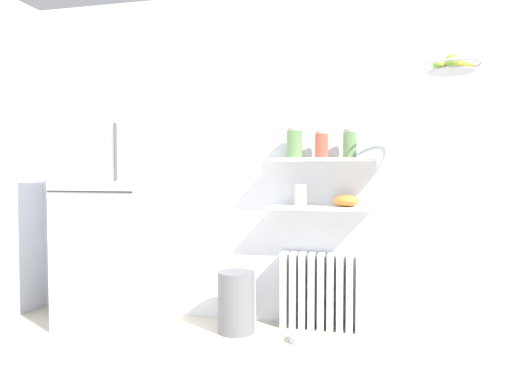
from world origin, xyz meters
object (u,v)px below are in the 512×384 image
object	(u,v)px
radiator	(321,291)
vase	(300,195)
storage_jar_1	(322,145)
shelf_bowl	(346,201)
hanging_fruit_basket	(451,66)
storage_jar_0	(294,143)
trash_bin	(236,302)
refrigerator	(114,216)
pet_food_bowl	(304,338)
storage_jar_2	(350,144)

from	to	relation	value
radiator	vase	world-z (taller)	vase
storage_jar_1	shelf_bowl	xyz separation A→B (m)	(0.18, 0.00, -0.41)
radiator	hanging_fruit_basket	world-z (taller)	hanging_fruit_basket
storage_jar_0	trash_bin	xyz separation A→B (m)	(-0.40, -0.19, -1.18)
refrigerator	radiator	world-z (taller)	refrigerator
refrigerator	storage_jar_1	size ratio (longest dim) A/B	8.62
storage_jar_1	pet_food_bowl	world-z (taller)	storage_jar_1
storage_jar_0	storage_jar_2	bearing A→B (deg)	-0.00
storage_jar_0	pet_food_bowl	xyz separation A→B (m)	(0.12, -0.27, -1.38)
radiator	vase	bearing A→B (deg)	-169.24
storage_jar_0	shelf_bowl	size ratio (longest dim) A/B	1.15
storage_jar_0	storage_jar_1	bearing A→B (deg)	-0.00
radiator	refrigerator	bearing A→B (deg)	-171.17
vase	shelf_bowl	bearing A→B (deg)	0.00
radiator	shelf_bowl	xyz separation A→B (m)	(0.18, -0.03, 0.69)
pet_food_bowl	hanging_fruit_basket	xyz separation A→B (m)	(0.93, -0.07, 1.83)
refrigerator	storage_jar_2	size ratio (longest dim) A/B	8.26
storage_jar_2	trash_bin	world-z (taller)	storage_jar_2
radiator	storage_jar_2	distance (m)	1.13
vase	pet_food_bowl	distance (m)	1.03
refrigerator	pet_food_bowl	distance (m)	1.71
radiator	shelf_bowl	world-z (taller)	shelf_bowl
vase	hanging_fruit_basket	xyz separation A→B (m)	(1.00, -0.35, 0.84)
refrigerator	storage_jar_1	bearing A→B (deg)	7.77
radiator	storage_jar_0	bearing A→B (deg)	-171.66
shelf_bowl	pet_food_bowl	bearing A→B (deg)	-135.03
storage_jar_2	shelf_bowl	bearing A→B (deg)	180.00
refrigerator	storage_jar_0	xyz separation A→B (m)	(1.39, 0.22, 0.56)
refrigerator	pet_food_bowl	size ratio (longest dim) A/B	8.19
trash_bin	pet_food_bowl	bearing A→B (deg)	-9.33
storage_jar_1	vase	distance (m)	0.41
radiator	pet_food_bowl	size ratio (longest dim) A/B	2.98
storage_jar_1	hanging_fruit_basket	xyz separation A→B (m)	(0.84, -0.35, 0.46)
shelf_bowl	trash_bin	xyz separation A→B (m)	(-0.79, -0.19, -0.75)
pet_food_bowl	trash_bin	bearing A→B (deg)	170.67
trash_bin	storage_jar_1	bearing A→B (deg)	17.17
storage_jar_0	storage_jar_2	distance (m)	0.41
storage_jar_1	trash_bin	world-z (taller)	storage_jar_1
storage_jar_0	hanging_fruit_basket	xyz separation A→B (m)	(1.05, -0.35, 0.45)
hanging_fruit_basket	vase	bearing A→B (deg)	160.86
trash_bin	pet_food_bowl	distance (m)	0.56
pet_food_bowl	refrigerator	bearing A→B (deg)	177.89
vase	trash_bin	size ratio (longest dim) A/B	0.37
refrigerator	shelf_bowl	bearing A→B (deg)	6.97
storage_jar_0	pet_food_bowl	size ratio (longest dim) A/B	1.07
vase	shelf_bowl	xyz separation A→B (m)	(0.34, 0.00, -0.04)
shelf_bowl	pet_food_bowl	xyz separation A→B (m)	(-0.27, -0.27, -0.95)
storage_jar_0	shelf_bowl	world-z (taller)	storage_jar_0
storage_jar_1	trash_bin	size ratio (longest dim) A/B	0.43
refrigerator	pet_food_bowl	xyz separation A→B (m)	(1.50, -0.06, -0.82)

